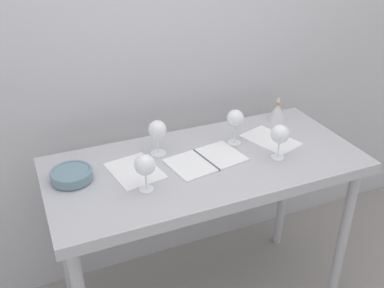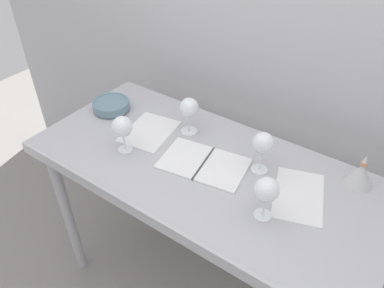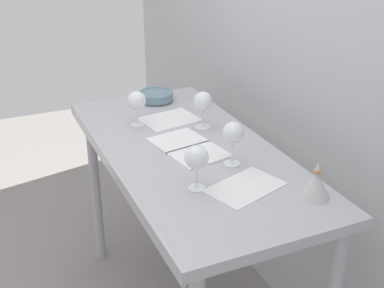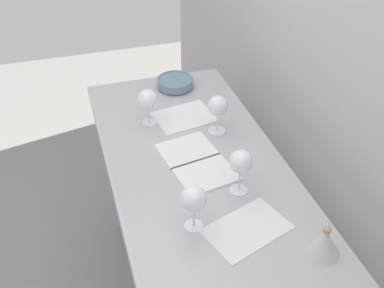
{
  "view_description": "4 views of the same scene",
  "coord_description": "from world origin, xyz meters",
  "px_view_note": "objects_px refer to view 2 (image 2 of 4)",
  "views": [
    {
      "loc": [
        -0.72,
        -1.52,
        1.9
      ],
      "look_at": [
        -0.05,
        0.03,
        0.98
      ],
      "focal_mm": 41.18,
      "sensor_mm": 36.0,
      "label": 1
    },
    {
      "loc": [
        0.6,
        -0.93,
        1.86
      ],
      "look_at": [
        -0.06,
        -0.0,
        0.97
      ],
      "focal_mm": 35.07,
      "sensor_mm": 36.0,
      "label": 2
    },
    {
      "loc": [
        1.7,
        -0.75,
        1.79
      ],
      "look_at": [
        0.04,
        -0.01,
        0.94
      ],
      "focal_mm": 47.81,
      "sensor_mm": 36.0,
      "label": 3
    },
    {
      "loc": [
        1.27,
        -0.41,
        1.99
      ],
      "look_at": [
        -0.05,
        -0.01,
        0.95
      ],
      "focal_mm": 42.79,
      "sensor_mm": 36.0,
      "label": 4
    }
  ],
  "objects_px": {
    "wine_glass_far_right": "(263,144)",
    "tasting_bowl": "(111,105)",
    "wine_glass_near_left": "(122,127)",
    "wine_glass_near_right": "(267,191)",
    "tasting_sheet_upper": "(150,131)",
    "tasting_sheet_lower": "(299,195)",
    "wine_glass_far_left": "(189,109)",
    "decanter_funnel": "(360,174)",
    "open_notebook": "(204,163)"
  },
  "relations": [
    {
      "from": "decanter_funnel",
      "to": "wine_glass_near_right",
      "type": "bearing_deg",
      "value": -122.36
    },
    {
      "from": "tasting_sheet_upper",
      "to": "open_notebook",
      "type": "bearing_deg",
      "value": -17.3
    },
    {
      "from": "wine_glass_near_left",
      "to": "tasting_sheet_upper",
      "type": "xyz_separation_m",
      "value": [
        -0.0,
        0.15,
        -0.11
      ]
    },
    {
      "from": "wine_glass_far_right",
      "to": "decanter_funnel",
      "type": "height_order",
      "value": "wine_glass_far_right"
    },
    {
      "from": "wine_glass_far_right",
      "to": "tasting_sheet_upper",
      "type": "bearing_deg",
      "value": -174.21
    },
    {
      "from": "tasting_bowl",
      "to": "wine_glass_far_right",
      "type": "bearing_deg",
      "value": 1.49
    },
    {
      "from": "wine_glass_far_right",
      "to": "tasting_sheet_upper",
      "type": "relative_size",
      "value": 0.69
    },
    {
      "from": "wine_glass_near_right",
      "to": "decanter_funnel",
      "type": "xyz_separation_m",
      "value": [
        0.21,
        0.34,
        -0.07
      ]
    },
    {
      "from": "wine_glass_near_left",
      "to": "wine_glass_far_right",
      "type": "bearing_deg",
      "value": 22.15
    },
    {
      "from": "wine_glass_near_left",
      "to": "wine_glass_near_right",
      "type": "distance_m",
      "value": 0.62
    },
    {
      "from": "wine_glass_far_right",
      "to": "tasting_bowl",
      "type": "xyz_separation_m",
      "value": [
        -0.76,
        -0.02,
        -0.1
      ]
    },
    {
      "from": "open_notebook",
      "to": "decanter_funnel",
      "type": "relative_size",
      "value": 2.68
    },
    {
      "from": "tasting_sheet_upper",
      "to": "tasting_bowl",
      "type": "distance_m",
      "value": 0.26
    },
    {
      "from": "wine_glass_far_right",
      "to": "tasting_sheet_lower",
      "type": "distance_m",
      "value": 0.22
    },
    {
      "from": "open_notebook",
      "to": "tasting_sheet_lower",
      "type": "xyz_separation_m",
      "value": [
        0.37,
        0.05,
        -0.0
      ]
    },
    {
      "from": "wine_glass_near_left",
      "to": "decanter_funnel",
      "type": "xyz_separation_m",
      "value": [
        0.83,
        0.34,
        -0.06
      ]
    },
    {
      "from": "wine_glass_near_left",
      "to": "tasting_sheet_lower",
      "type": "height_order",
      "value": "wine_glass_near_left"
    },
    {
      "from": "wine_glass_near_left",
      "to": "wine_glass_far_right",
      "type": "height_order",
      "value": "wine_glass_far_right"
    },
    {
      "from": "wine_glass_far_left",
      "to": "tasting_sheet_upper",
      "type": "xyz_separation_m",
      "value": [
        -0.14,
        -0.1,
        -0.12
      ]
    },
    {
      "from": "tasting_sheet_upper",
      "to": "tasting_sheet_lower",
      "type": "relative_size",
      "value": 0.94
    },
    {
      "from": "wine_glass_near_right",
      "to": "open_notebook",
      "type": "distance_m",
      "value": 0.34
    },
    {
      "from": "wine_glass_near_left",
      "to": "tasting_sheet_lower",
      "type": "bearing_deg",
      "value": 13.47
    },
    {
      "from": "decanter_funnel",
      "to": "tasting_bowl",
      "type": "bearing_deg",
      "value": -171.75
    },
    {
      "from": "wine_glass_near_right",
      "to": "tasting_sheet_upper",
      "type": "height_order",
      "value": "wine_glass_near_right"
    },
    {
      "from": "wine_glass_near_right",
      "to": "tasting_sheet_lower",
      "type": "height_order",
      "value": "wine_glass_near_right"
    },
    {
      "from": "wine_glass_near_left",
      "to": "wine_glass_near_right",
      "type": "bearing_deg",
      "value": 0.5
    },
    {
      "from": "wine_glass_far_left",
      "to": "tasting_bowl",
      "type": "height_order",
      "value": "wine_glass_far_left"
    },
    {
      "from": "decanter_funnel",
      "to": "wine_glass_far_left",
      "type": "bearing_deg",
      "value": -172.6
    },
    {
      "from": "open_notebook",
      "to": "tasting_sheet_lower",
      "type": "bearing_deg",
      "value": -1.21
    },
    {
      "from": "wine_glass_far_left",
      "to": "wine_glass_near_left",
      "type": "bearing_deg",
      "value": -118.83
    },
    {
      "from": "decanter_funnel",
      "to": "tasting_sheet_upper",
      "type": "bearing_deg",
      "value": -167.19
    },
    {
      "from": "wine_glass_far_left",
      "to": "decanter_funnel",
      "type": "xyz_separation_m",
      "value": [
        0.69,
        0.09,
        -0.07
      ]
    },
    {
      "from": "wine_glass_near_left",
      "to": "tasting_bowl",
      "type": "xyz_separation_m",
      "value": [
        -0.26,
        0.19,
        -0.08
      ]
    },
    {
      "from": "tasting_sheet_lower",
      "to": "decanter_funnel",
      "type": "xyz_separation_m",
      "value": [
        0.15,
        0.18,
        0.05
      ]
    },
    {
      "from": "wine_glass_near_right",
      "to": "tasting_bowl",
      "type": "height_order",
      "value": "wine_glass_near_right"
    },
    {
      "from": "wine_glass_near_left",
      "to": "open_notebook",
      "type": "height_order",
      "value": "wine_glass_near_left"
    },
    {
      "from": "wine_glass_far_left",
      "to": "tasting_sheet_lower",
      "type": "bearing_deg",
      "value": -9.49
    },
    {
      "from": "wine_glass_near_left",
      "to": "open_notebook",
      "type": "xyz_separation_m",
      "value": [
        0.31,
        0.11,
        -0.11
      ]
    },
    {
      "from": "wine_glass_far_left",
      "to": "tasting_sheet_upper",
      "type": "distance_m",
      "value": 0.21
    },
    {
      "from": "wine_glass_far_right",
      "to": "decanter_funnel",
      "type": "xyz_separation_m",
      "value": [
        0.33,
        0.14,
        -0.08
      ]
    },
    {
      "from": "wine_glass_near_right",
      "to": "tasting_sheet_lower",
      "type": "bearing_deg",
      "value": 68.22
    },
    {
      "from": "wine_glass_near_right",
      "to": "tasting_sheet_upper",
      "type": "relative_size",
      "value": 0.66
    },
    {
      "from": "wine_glass_far_right",
      "to": "tasting_bowl",
      "type": "height_order",
      "value": "wine_glass_far_right"
    },
    {
      "from": "wine_glass_near_left",
      "to": "tasting_bowl",
      "type": "distance_m",
      "value": 0.33
    },
    {
      "from": "tasting_sheet_upper",
      "to": "decanter_funnel",
      "type": "relative_size",
      "value": 1.84
    },
    {
      "from": "tasting_bowl",
      "to": "decanter_funnel",
      "type": "height_order",
      "value": "decanter_funnel"
    },
    {
      "from": "wine_glass_far_left",
      "to": "wine_glass_far_right",
      "type": "height_order",
      "value": "wine_glass_far_right"
    },
    {
      "from": "wine_glass_far_left",
      "to": "tasting_sheet_upper",
      "type": "bearing_deg",
      "value": -144.78
    },
    {
      "from": "wine_glass_far_right",
      "to": "open_notebook",
      "type": "xyz_separation_m",
      "value": [
        -0.19,
        -0.1,
        -0.12
      ]
    },
    {
      "from": "wine_glass_far_left",
      "to": "tasting_sheet_lower",
      "type": "distance_m",
      "value": 0.56
    }
  ]
}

